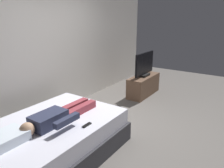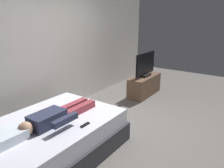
{
  "view_description": "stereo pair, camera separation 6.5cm",
  "coord_description": "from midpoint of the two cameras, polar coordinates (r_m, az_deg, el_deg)",
  "views": [
    {
      "loc": [
        -2.84,
        -1.73,
        1.94
      ],
      "look_at": [
        0.43,
        0.5,
        0.69
      ],
      "focal_mm": 34.48,
      "sensor_mm": 36.0,
      "label": 1
    },
    {
      "loc": [
        -2.8,
        -1.78,
        1.94
      ],
      "look_at": [
        0.43,
        0.5,
        0.69
      ],
      "focal_mm": 34.48,
      "sensor_mm": 36.0,
      "label": 2
    }
  ],
  "objects": [
    {
      "name": "tv_stand",
      "position": [
        5.56,
        8.91,
        -0.39
      ],
      "size": [
        1.1,
        0.4,
        0.5
      ],
      "primitive_type": "cube",
      "color": "brown",
      "rests_on": "ground"
    },
    {
      "name": "tv",
      "position": [
        5.42,
        9.17,
        4.99
      ],
      "size": [
        0.88,
        0.2,
        0.59
      ],
      "color": "black",
      "rests_on": "tv_stand"
    },
    {
      "name": "ground_plane",
      "position": [
        3.85,
        2.98,
        -12.79
      ],
      "size": [
        10.0,
        10.0,
        0.0
      ],
      "primitive_type": "plane",
      "color": "slate"
    },
    {
      "name": "bed",
      "position": [
        3.31,
        -15.11,
        -13.62
      ],
      "size": [
        2.0,
        1.44,
        0.54
      ],
      "color": "#333338",
      "rests_on": "ground"
    },
    {
      "name": "person",
      "position": [
        3.09,
        -14.12,
        -8.3
      ],
      "size": [
        1.26,
        0.46,
        0.18
      ],
      "color": "#2D334C",
      "rests_on": "bed"
    },
    {
      "name": "remote",
      "position": [
        2.96,
        -6.5,
        -10.7
      ],
      "size": [
        0.15,
        0.04,
        0.02
      ],
      "primitive_type": "cube",
      "color": "black",
      "rests_on": "bed"
    },
    {
      "name": "pillow",
      "position": [
        2.83,
        -26.44,
        -12.76
      ],
      "size": [
        0.48,
        0.34,
        0.12
      ],
      "primitive_type": "cube",
      "color": "white",
      "rests_on": "bed"
    },
    {
      "name": "back_wall",
      "position": [
        4.77,
        -12.13,
        10.64
      ],
      "size": [
        6.4,
        0.1,
        2.8
      ],
      "primitive_type": "cube",
      "color": "silver",
      "rests_on": "ground"
    }
  ]
}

